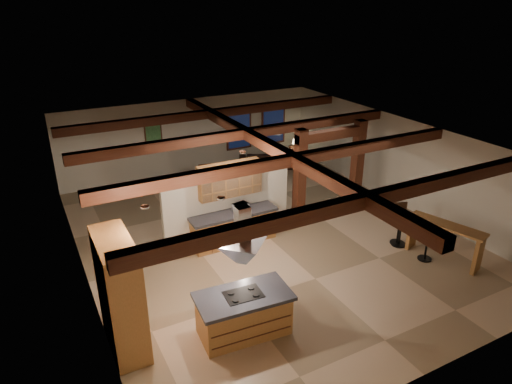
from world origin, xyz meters
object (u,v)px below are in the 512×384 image
dining_table (230,193)px  sofa (267,160)px  kitchen_island (244,313)px  bar_counter (445,236)px

dining_table → sofa: bearing=30.4°
kitchen_island → dining_table: 6.59m
kitchen_island → bar_counter: bearing=1.2°
dining_table → sofa: sofa is taller
dining_table → sofa: 3.60m
dining_table → bar_counter: bearing=-70.6°
bar_counter → dining_table: bearing=119.7°
sofa → bar_counter: size_ratio=1.09×
bar_counter → sofa: bearing=94.7°
kitchen_island → sofa: bearing=58.1°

